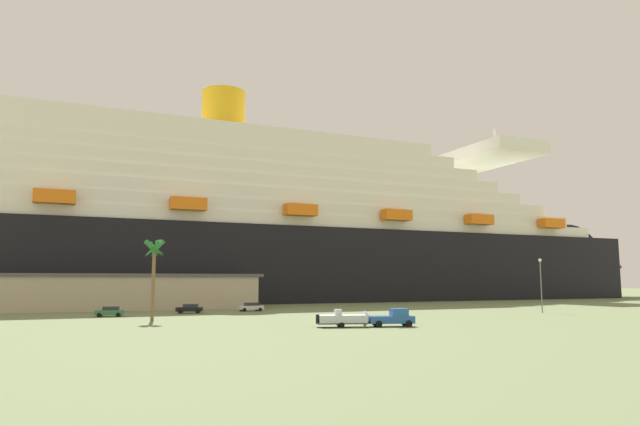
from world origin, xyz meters
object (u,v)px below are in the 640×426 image
Objects in this scene: cruise_ship at (317,236)px; palm_tree at (154,254)px; parked_car_black_coupe at (190,308)px; street_lamp at (541,278)px; parked_car_green_wagon at (110,311)px; pickup_truck at (393,318)px; parked_car_silver_sedan at (251,307)px; small_boat_on_trailer at (349,319)px.

cruise_ship reaches higher than palm_tree.
street_lamp is at bearing -15.81° from parked_car_black_coupe.
palm_tree is 15.68m from parked_car_green_wagon.
parked_car_silver_sedan is (-10.82, 39.34, -0.21)m from pickup_truck.
palm_tree is at bearing -61.43° from parked_car_green_wagon.
small_boat_on_trailer is at bearing -156.63° from street_lamp.
parked_car_silver_sedan is 11.72m from parked_car_black_coupe.
parked_car_silver_sedan is at bearing 20.75° from parked_car_green_wagon.
parked_car_green_wagon is at bearing 138.97° from pickup_truck.
street_lamp is 2.18× the size of parked_car_green_wagon.
pickup_truck is 1.21× the size of parked_car_silver_sedan.
cruise_ship is 28.99× the size of small_boat_on_trailer.
small_boat_on_trailer is 1.85× the size of parked_car_green_wagon.
street_lamp reaches higher than parked_car_black_coupe.
pickup_truck is at bearing -74.62° from parked_car_silver_sedan.
small_boat_on_trailer is 1.70× the size of parked_car_black_coupe.
street_lamp is (65.75, 0.64, -3.34)m from palm_tree.
street_lamp is at bearing -71.67° from cruise_ship.
street_lamp is 1.99× the size of parked_car_black_coupe.
palm_tree reaches higher than pickup_truck.
pickup_truck reaches higher than parked_car_black_coupe.
small_boat_on_trailer is 30.29m from palm_tree.
cruise_ship is 88.08m from pickup_truck.
pickup_truck is 46.11m from parked_car_green_wagon.
palm_tree is 28.47m from parked_car_silver_sedan.
pickup_truck is 0.72× the size of small_boat_on_trailer.
parked_car_green_wagon is (-34.78, 30.27, -0.21)m from pickup_truck.
parked_car_silver_sedan is 1.01× the size of parked_car_black_coupe.
cruise_ship reaches higher than parked_car_green_wagon.
palm_tree reaches higher than street_lamp.
palm_tree is at bearing -110.11° from parked_car_black_coupe.
parked_car_green_wagon is 13.98m from parked_car_black_coupe.
palm_tree is 20.46m from parked_car_black_coupe.
parked_car_green_wagon is at bearing 118.57° from palm_tree.
pickup_truck is 0.51× the size of palm_tree.
parked_car_green_wagon is at bearing -155.01° from parked_car_black_coupe.
cruise_ship is 63.98m from parked_car_black_coupe.
cruise_ship is 76.29m from parked_car_green_wagon.
parked_car_silver_sedan and parked_car_green_wagon have the same top height.
pickup_truck is 5.58m from small_boat_on_trailer.
palm_tree is 1.21× the size of street_lamp.
small_boat_on_trailer is 46.86m from street_lamp.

